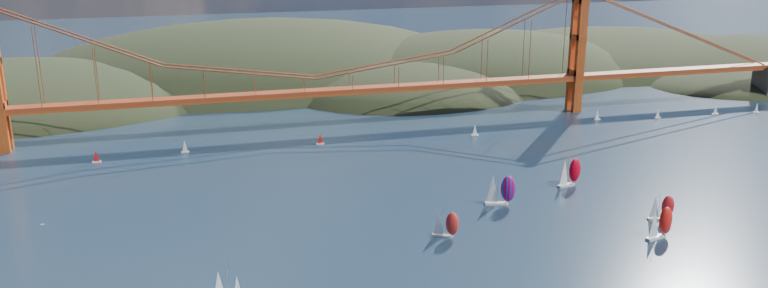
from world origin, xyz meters
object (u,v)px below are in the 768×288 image
at_px(racer_1, 660,222).
at_px(racer_rwb, 500,189).
at_px(racer_0, 445,224).
at_px(racer_2, 661,207).
at_px(racer_3, 569,172).

bearing_deg(racer_1, racer_rwb, 118.47).
xyz_separation_m(racer_0, racer_rwb, (24.63, 18.81, 1.02)).
bearing_deg(racer_2, racer_0, -171.36).
distance_m(racer_3, racer_rwb, 30.69).
height_order(racer_0, racer_2, racer_2).
bearing_deg(racer_1, racer_2, 39.53).
height_order(racer_3, racer_rwb, racer_rwb).
bearing_deg(racer_1, racer_0, 149.97).
bearing_deg(racer_2, racer_rwb, 162.68).
height_order(racer_0, racer_1, racer_1).
relative_size(racer_1, racer_rwb, 0.93).
xyz_separation_m(racer_1, racer_3, (-3.10, 44.92, 0.15)).
height_order(racer_1, racer_rwb, racer_rwb).
bearing_deg(racer_2, racer_1, -113.58).
distance_m(racer_1, racer_3, 45.03).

